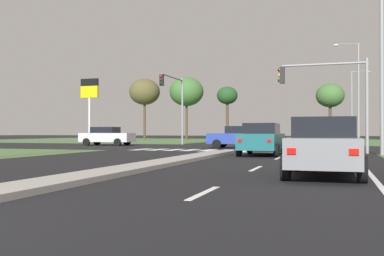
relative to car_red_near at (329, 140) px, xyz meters
The scene contains 33 objects.
ground_plane 10.86m from the car_red_near, 121.48° to the left, with size 200.00×200.00×0.00m, color black.
grass_verge_far_left 45.93m from the car_red_near, 132.72° to the left, with size 35.00×35.00×0.01m, color #476B38.
median_island_near 11.30m from the car_red_near, 120.09° to the right, with size 1.20×22.00×0.14m, color gray.
median_island_far 34.71m from the car_red_near, 99.38° to the left, with size 1.20×36.00×0.14m, color #ADA89E.
lane_dash_near 15.33m from the car_red_near, 98.10° to the right, with size 0.14×2.00×0.01m, color silver.
lane_dash_second 9.44m from the car_red_near, 103.25° to the right, with size 0.14×2.00×0.01m, color silver.
lane_dash_third 3.90m from the car_red_near, 124.33° to the right, with size 0.14×2.00×0.01m, color silver.
edge_line_right 8.88m from the car_red_near, 82.25° to the right, with size 0.14×24.00×0.01m, color silver.
stop_bar_near 3.01m from the car_red_near, 129.68° to the left, with size 6.40×0.50×0.01m, color silver.
crosswalk_bar_near 12.74m from the car_red_near, 161.48° to the left, with size 0.70×2.80×0.01m, color silver.
crosswalk_bar_second 11.66m from the car_red_near, 159.68° to the left, with size 0.70×2.80×0.01m, color silver.
crosswalk_bar_third 10.59m from the car_red_near, 157.51° to the left, with size 0.70×2.80×0.01m, color silver.
crosswalk_bar_fourth 9.54m from the car_red_near, 154.86° to the left, with size 0.70×2.80×0.01m, color silver.
crosswalk_bar_fifth 8.52m from the car_red_near, 151.56° to the left, with size 0.70×2.80×0.01m, color silver.
crosswalk_bar_sixth 7.53m from the car_red_near, 147.37° to the left, with size 0.70×2.80×0.01m, color silver.
crosswalk_bar_seventh 6.60m from the car_red_near, 141.93° to the left, with size 0.70×2.80×0.01m, color silver.
car_red_near is the anchor object (origin of this frame).
car_blue_second 10.23m from the car_red_near, 127.72° to the left, with size 4.47×1.98×1.59m.
car_maroon_third 38.77m from the car_red_near, 101.64° to the left, with size 2.02×4.16×1.49m.
car_grey_fourth 11.09m from the car_red_near, 90.06° to the right, with size 1.96×4.33×1.56m.
car_teal_sixth 3.37m from the car_red_near, 163.46° to the right, with size 2.01×4.59×1.61m.
car_silver_seventh 21.43m from the car_red_near, 149.41° to the left, with size 4.64×1.99×1.60m.
traffic_signal_near_right 3.89m from the car_red_near, 87.88° to the left, with size 4.91×0.32×5.23m.
traffic_signal_far_left 19.52m from the car_red_near, 133.66° to the left, with size 0.32×5.57×6.20m.
street_lamp_second 5.30m from the car_red_near, 20.25° to the left, with size 2.44×0.42×9.79m.
street_lamp_third 24.33m from the car_red_near, 84.40° to the left, with size 2.53×0.90×9.99m.
street_lamp_fourth 42.33m from the car_red_near, 86.28° to the left, with size 2.49×0.43×9.59m.
pedestrian_at_median 22.94m from the car_red_near, 105.04° to the left, with size 0.34×0.34×1.69m.
fuel_price_totem 26.23m from the car_red_near, 147.58° to the left, with size 1.80×0.24×6.22m.
treeline_near 49.50m from the car_red_near, 124.65° to the left, with size 4.77×4.77×9.43m.
treeline_second 46.66m from the car_red_near, 117.37° to the left, with size 5.18×5.18×9.51m.
treeline_third 46.92m from the car_red_near, 109.52° to the left, with size 3.21×3.21×8.17m.
treeline_fourth 43.42m from the car_red_near, 90.46° to the left, with size 3.99×3.99×8.07m.
Camera 1 is at (5.91, -2.67, 1.19)m, focal length 41.80 mm.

